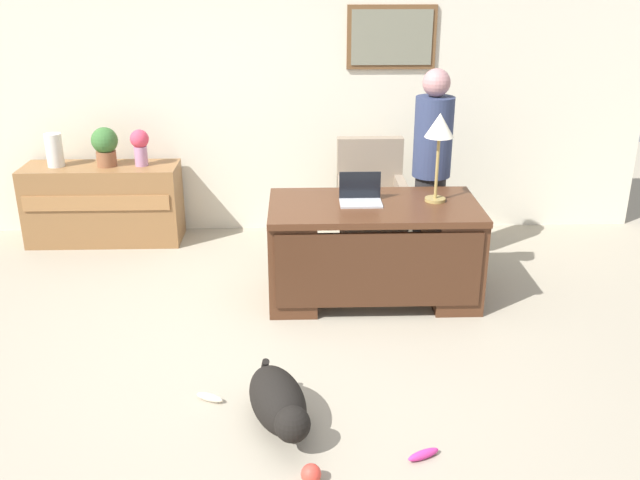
# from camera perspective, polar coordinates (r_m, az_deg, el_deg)

# --- Properties ---
(ground_plane) EXTENTS (12.00, 12.00, 0.00)m
(ground_plane) POSITION_cam_1_polar(r_m,az_deg,el_deg) (4.81, -3.57, -9.70)
(ground_plane) COLOR #9E937F
(back_wall) EXTENTS (7.00, 0.16, 2.70)m
(back_wall) POSITION_cam_1_polar(r_m,az_deg,el_deg) (6.81, -3.18, 11.92)
(back_wall) COLOR beige
(back_wall) RESTS_ON ground_plane
(desk) EXTENTS (1.61, 0.86, 0.78)m
(desk) POSITION_cam_1_polar(r_m,az_deg,el_deg) (5.49, 4.34, -0.71)
(desk) COLOR #4C2B19
(desk) RESTS_ON ground_plane
(credenza) EXTENTS (1.43, 0.50, 0.74)m
(credenza) POSITION_cam_1_polar(r_m,az_deg,el_deg) (6.95, -17.11, 2.83)
(credenza) COLOR olive
(credenza) RESTS_ON ground_plane
(armchair) EXTENTS (0.60, 0.59, 1.01)m
(armchair) POSITION_cam_1_polar(r_m,az_deg,el_deg) (6.44, 4.12, 3.17)
(armchair) COLOR gray
(armchair) RESTS_ON ground_plane
(person_standing) EXTENTS (0.32, 0.32, 1.71)m
(person_standing) POSITION_cam_1_polar(r_m,az_deg,el_deg) (6.01, 9.01, 5.78)
(person_standing) COLOR #262323
(person_standing) RESTS_ON ground_plane
(dog_lying) EXTENTS (0.46, 0.75, 0.30)m
(dog_lying) POSITION_cam_1_polar(r_m,az_deg,el_deg) (4.13, -3.33, -13.03)
(dog_lying) COLOR black
(dog_lying) RESTS_ON ground_plane
(laptop) EXTENTS (0.32, 0.22, 0.22)m
(laptop) POSITION_cam_1_polar(r_m,az_deg,el_deg) (5.41, 3.29, 3.65)
(laptop) COLOR #B2B5BA
(laptop) RESTS_ON desk
(desk_lamp) EXTENTS (0.22, 0.22, 0.68)m
(desk_lamp) POSITION_cam_1_polar(r_m,az_deg,el_deg) (5.38, 9.65, 8.68)
(desk_lamp) COLOR #9E8447
(desk_lamp) RESTS_ON desk
(vase_with_flowers) EXTENTS (0.17, 0.17, 0.34)m
(vase_with_flowers) POSITION_cam_1_polar(r_m,az_deg,el_deg) (6.71, -14.39, 7.48)
(vase_with_flowers) COLOR #BA81A8
(vase_with_flowers) RESTS_ON credenza
(vase_empty) EXTENTS (0.15, 0.15, 0.31)m
(vase_empty) POSITION_cam_1_polar(r_m,az_deg,el_deg) (6.93, -20.73, 6.83)
(vase_empty) COLOR silver
(vase_empty) RESTS_ON credenza
(potted_plant) EXTENTS (0.24, 0.24, 0.36)m
(potted_plant) POSITION_cam_1_polar(r_m,az_deg,el_deg) (6.78, -17.03, 7.38)
(potted_plant) COLOR brown
(potted_plant) RESTS_ON credenza
(dog_toy_ball) EXTENTS (0.11, 0.11, 0.11)m
(dog_toy_ball) POSITION_cam_1_polar(r_m,az_deg,el_deg) (3.80, -0.74, -18.43)
(dog_toy_ball) COLOR #E53F33
(dog_toy_ball) RESTS_ON ground_plane
(dog_toy_bone) EXTENTS (0.19, 0.12, 0.05)m
(dog_toy_bone) POSITION_cam_1_polar(r_m,az_deg,el_deg) (4.45, -8.92, -12.49)
(dog_toy_bone) COLOR beige
(dog_toy_bone) RESTS_ON ground_plane
(dog_toy_plush) EXTENTS (0.20, 0.13, 0.05)m
(dog_toy_plush) POSITION_cam_1_polar(r_m,az_deg,el_deg) (4.00, 8.38, -16.82)
(dog_toy_plush) COLOR #D8338C
(dog_toy_plush) RESTS_ON ground_plane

